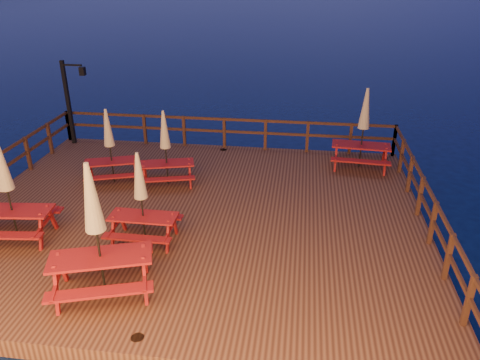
{
  "coord_description": "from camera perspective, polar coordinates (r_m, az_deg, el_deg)",
  "views": [
    {
      "loc": [
        2.67,
        -10.63,
        6.49
      ],
      "look_at": [
        1.14,
        0.6,
        1.15
      ],
      "focal_mm": 35.0,
      "sensor_mm": 36.0,
      "label": 1
    }
  ],
  "objects": [
    {
      "name": "picnic_table_0",
      "position": [
        12.0,
        -26.56,
        -0.9
      ],
      "size": [
        1.97,
        1.68,
        2.59
      ],
      "rotation": [
        0.0,
        0.0,
        0.11
      ],
      "color": "maroon",
      "rests_on": "deck"
    },
    {
      "name": "picnic_table_2",
      "position": [
        13.76,
        -9.07,
        4.0
      ],
      "size": [
        1.88,
        1.68,
        2.27
      ],
      "rotation": [
        0.0,
        0.0,
        0.27
      ],
      "color": "maroon",
      "rests_on": "deck"
    },
    {
      "name": "ground",
      "position": [
        12.74,
        -5.48,
        -5.53
      ],
      "size": [
        500.0,
        500.0,
        0.0
      ],
      "primitive_type": "plane",
      "color": "black",
      "rests_on": "ground"
    },
    {
      "name": "picnic_table_3",
      "position": [
        14.26,
        -15.6,
        4.13
      ],
      "size": [
        1.93,
        1.76,
        2.28
      ],
      "rotation": [
        0.0,
        0.0,
        0.33
      ],
      "color": "maroon",
      "rests_on": "deck"
    },
    {
      "name": "deck_piles",
      "position": [
        12.9,
        -5.42,
        -6.68
      ],
      "size": [
        11.44,
        9.44,
        1.4
      ],
      "color": "#321F10",
      "rests_on": "ground"
    },
    {
      "name": "railing",
      "position": [
        13.77,
        -4.05,
        2.39
      ],
      "size": [
        11.8,
        9.75,
        1.1
      ],
      "color": "#321F10",
      "rests_on": "deck"
    },
    {
      "name": "picnic_table_4",
      "position": [
        9.32,
        -17.16,
        -5.72
      ],
      "size": [
        2.39,
        2.16,
        2.84
      ],
      "rotation": [
        0.0,
        0.0,
        0.31
      ],
      "color": "maroon",
      "rests_on": "deck"
    },
    {
      "name": "lamp_post",
      "position": [
        17.72,
        -19.87,
        9.71
      ],
      "size": [
        0.85,
        0.18,
        3.0
      ],
      "color": "black",
      "rests_on": "deck"
    },
    {
      "name": "picnic_table_5",
      "position": [
        10.95,
        -11.97,
        -2.01
      ],
      "size": [
        1.59,
        1.31,
        2.27
      ],
      "rotation": [
        0.0,
        0.0,
        -0.01
      ],
      "color": "maroon",
      "rests_on": "deck"
    },
    {
      "name": "picnic_table_1",
      "position": [
        15.19,
        14.81,
        6.2
      ],
      "size": [
        1.93,
        1.63,
        2.6
      ],
      "rotation": [
        0.0,
        0.0,
        -0.08
      ],
      "color": "maroon",
      "rests_on": "deck"
    },
    {
      "name": "deck",
      "position": [
        12.64,
        -5.52,
        -4.75
      ],
      "size": [
        12.0,
        10.0,
        0.4
      ],
      "primitive_type": "cube",
      "color": "#422215",
      "rests_on": "ground"
    }
  ]
}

